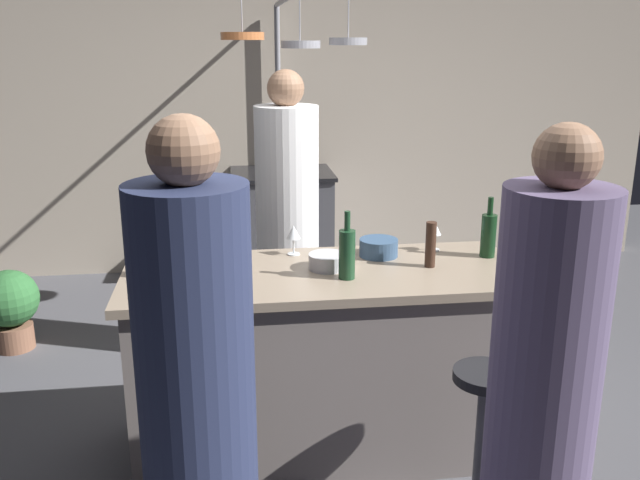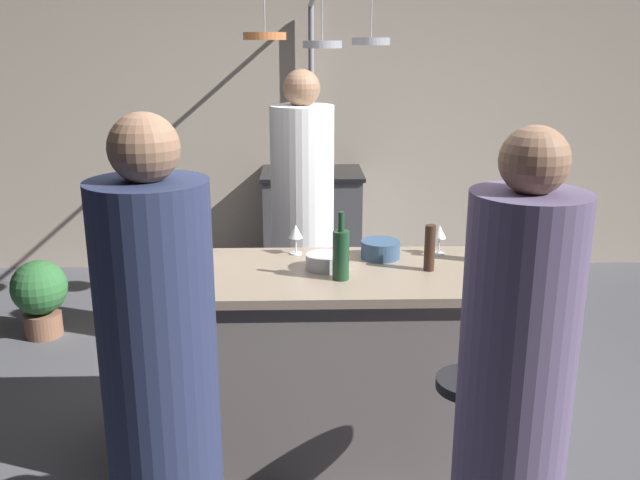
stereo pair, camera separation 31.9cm
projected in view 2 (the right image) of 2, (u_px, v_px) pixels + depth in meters
ground_plane at (321, 446)px, 3.33m from camera, size 9.00×9.00×0.00m
back_wall at (311, 114)px, 5.70m from camera, size 6.40×0.16×2.60m
kitchen_island at (321, 361)px, 3.21m from camera, size 1.80×0.72×0.90m
stove_range at (312, 225)px, 5.56m from camera, size 0.80×0.64×0.89m
chef at (303, 231)px, 4.07m from camera, size 0.37×0.37×1.74m
bar_stool_right at (466, 450)px, 2.65m from camera, size 0.28×0.28×0.68m
guest_right at (512, 411)px, 2.16m from camera, size 0.35×0.35×1.67m
bar_stool_left at (187, 455)px, 2.62m from camera, size 0.28×0.28×0.68m
guest_left at (162, 404)px, 2.17m from camera, size 0.36×0.36×1.71m
overhead_pot_rack at (314, 72)px, 4.66m from camera, size 0.90×1.43×2.17m
potted_plant at (40, 294)px, 4.49m from camera, size 0.36×0.36×0.52m
pepper_mill at (430, 248)px, 3.06m from camera, size 0.05×0.05×0.21m
wine_bottle_green at (341, 254)px, 2.94m from camera, size 0.07×0.07×0.30m
wine_bottle_dark at (172, 246)px, 3.01m from camera, size 0.07×0.07×0.32m
wine_bottle_red at (493, 239)px, 3.17m from camera, size 0.07×0.07×0.29m
wine_bottle_rose at (197, 234)px, 3.19m from camera, size 0.07×0.07×0.32m
wine_glass_near_right_guest at (296, 233)px, 3.29m from camera, size 0.07×0.07×0.15m
wine_glass_near_left_guest at (439, 233)px, 3.29m from camera, size 0.07×0.07×0.15m
mixing_bowl_steel at (325, 262)px, 3.10m from camera, size 0.17×0.17×0.07m
mixing_bowl_blue at (380, 249)px, 3.25m from camera, size 0.18×0.18×0.08m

